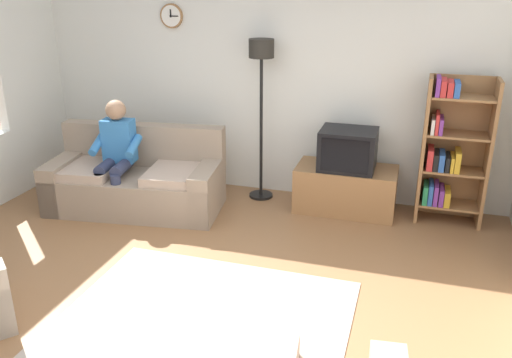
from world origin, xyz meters
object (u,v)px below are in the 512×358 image
object	(u,v)px
tv_stand	(346,189)
person_on_couch	(116,151)
couch	(137,181)
tv	(348,149)
bookshelf	(450,151)
floor_lamp	(261,76)

from	to	relation	value
tv_stand	person_on_couch	distance (m)	2.58
couch	tv_stand	distance (m)	2.36
couch	tv	size ratio (longest dim) A/B	3.33
tv_stand	tv	distance (m)	0.47
bookshelf	person_on_couch	xyz separation A→B (m)	(-3.48, -0.79, -0.08)
tv_stand	bookshelf	xyz separation A→B (m)	(1.05, 0.07, 0.52)
tv_stand	tv	xyz separation A→B (m)	(-0.00, -0.02, 0.47)
couch	floor_lamp	distance (m)	1.84
floor_lamp	person_on_couch	world-z (taller)	floor_lamp
tv_stand	tv	bearing A→B (deg)	-90.00
tv_stand	bookshelf	world-z (taller)	bookshelf
bookshelf	tv_stand	bearing A→B (deg)	-176.20
couch	bookshelf	distance (m)	3.42
tv_stand	couch	bearing A→B (deg)	-164.98
couch	floor_lamp	world-z (taller)	floor_lamp
person_on_couch	bookshelf	bearing A→B (deg)	12.77
tv_stand	floor_lamp	world-z (taller)	floor_lamp
tv	floor_lamp	bearing A→B (deg)	173.09
tv_stand	bookshelf	size ratio (longest dim) A/B	0.71
couch	tv_stand	size ratio (longest dim) A/B	1.82
tv	person_on_couch	world-z (taller)	person_on_couch
floor_lamp	person_on_couch	bearing A→B (deg)	-150.00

